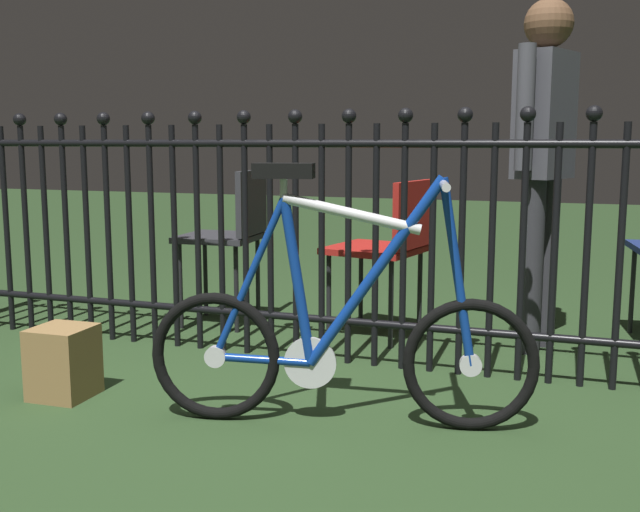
# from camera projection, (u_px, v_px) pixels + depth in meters

# --- Properties ---
(ground_plane) EXTENTS (20.00, 20.00, 0.00)m
(ground_plane) POSITION_uv_depth(u_px,v_px,m) (262.00, 417.00, 2.67)
(ground_plane) COLOR #273F20
(iron_fence) EXTENTS (4.23, 0.07, 1.14)m
(iron_fence) POSITION_uv_depth(u_px,v_px,m) (315.00, 230.00, 3.28)
(iron_fence) COLOR black
(iron_fence) RESTS_ON ground
(bicycle) EXTENTS (1.30, 0.43, 0.89)m
(bicycle) POSITION_uv_depth(u_px,v_px,m) (340.00, 336.00, 2.55)
(bicycle) COLOR black
(bicycle) RESTS_ON ground
(chair_charcoal) EXTENTS (0.41, 0.41, 0.81)m
(chair_charcoal) POSITION_uv_depth(u_px,v_px,m) (232.00, 229.00, 3.94)
(chair_charcoal) COLOR black
(chair_charcoal) RESTS_ON ground
(chair_red) EXTENTS (0.50, 0.49, 0.78)m
(chair_red) POSITION_uv_depth(u_px,v_px,m) (389.00, 241.00, 3.67)
(chair_red) COLOR black
(chair_red) RESTS_ON ground
(person_visitor) EXTENTS (0.28, 0.45, 1.58)m
(person_visitor) POSITION_uv_depth(u_px,v_px,m) (543.00, 146.00, 3.41)
(person_visitor) COLOR #2D2D33
(person_visitor) RESTS_ON ground
(display_crate) EXTENTS (0.21, 0.21, 0.27)m
(display_crate) POSITION_uv_depth(u_px,v_px,m) (63.00, 362.00, 2.86)
(display_crate) COLOR olive
(display_crate) RESTS_ON ground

